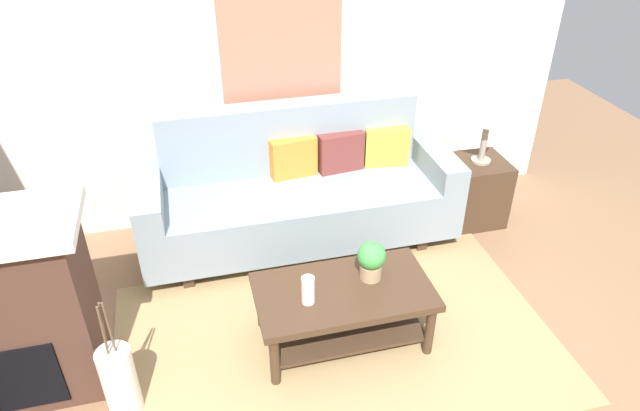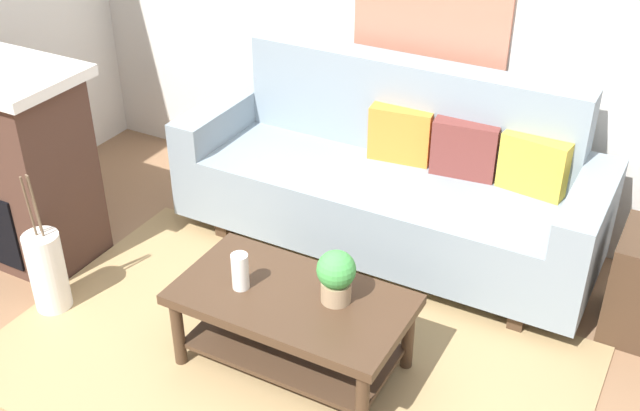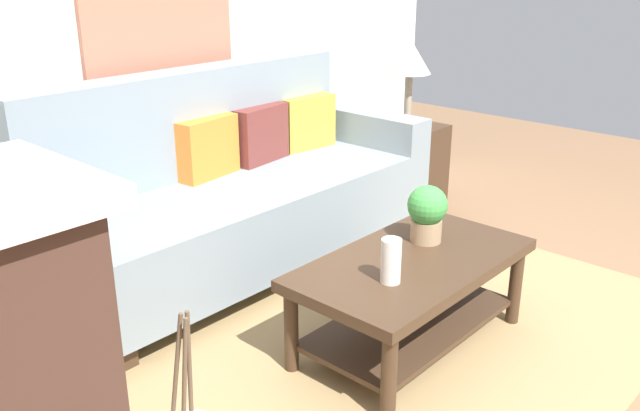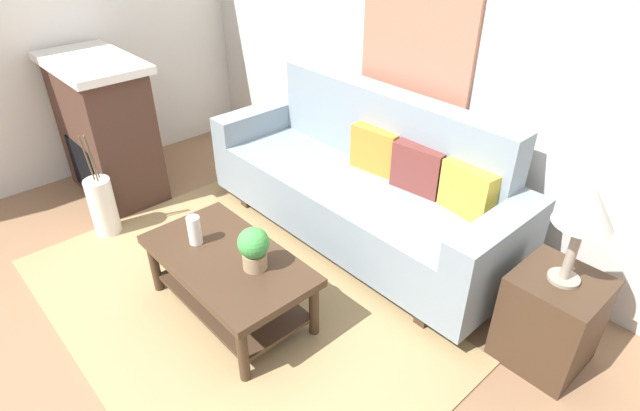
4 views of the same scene
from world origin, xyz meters
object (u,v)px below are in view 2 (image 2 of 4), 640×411
throw_pillow_maroon (465,149)px  floor_vase (48,272)px  tabletop_vase (240,271)px  throw_pillow_mustard (534,165)px  fireplace (7,162)px  coffee_table (292,315)px  potted_plant_tabletop (336,275)px  couch (390,182)px  throw_pillow_orange (401,135)px

throw_pillow_maroon → floor_vase: (-1.71, -1.53, -0.45)m
tabletop_vase → throw_pillow_maroon: bearing=66.6°
throw_pillow_mustard → tabletop_vase: bearing=-125.5°
throw_pillow_maroon → tabletop_vase: size_ratio=1.96×
tabletop_vase → fireplace: size_ratio=0.16×
throw_pillow_maroon → tabletop_vase: (-0.59, -1.37, -0.16)m
coffee_table → fireplace: size_ratio=0.95×
potted_plant_tabletop → floor_vase: potted_plant_tabletop is taller
tabletop_vase → couch: bearing=80.6°
throw_pillow_mustard → throw_pillow_maroon: bearing=180.0°
throw_pillow_maroon → potted_plant_tabletop: 1.26m
throw_pillow_maroon → potted_plant_tabletop: size_ratio=1.37×
couch → throw_pillow_orange: size_ratio=6.74×
floor_vase → throw_pillow_mustard: bearing=36.2°
potted_plant_tabletop → throw_pillow_maroon: bearing=82.8°
fireplace → floor_vase: (0.56, -0.34, -0.36)m
throw_pillow_maroon → coffee_table: (-0.35, -1.31, -0.37)m
floor_vase → fireplace: bearing=148.7°
couch → tabletop_vase: bearing=-99.4°
throw_pillow_mustard → potted_plant_tabletop: bearing=-113.5°
floor_vase → potted_plant_tabletop: bearing=10.6°
coffee_table → fireplace: bearing=176.5°
coffee_table → tabletop_vase: bearing=-166.1°
couch → coffee_table: size_ratio=2.21×
coffee_table → floor_vase: size_ratio=2.38×
throw_pillow_maroon → potted_plant_tabletop: (-0.16, -1.24, -0.11)m
throw_pillow_maroon → coffee_table: throw_pillow_maroon is taller
tabletop_vase → floor_vase: size_ratio=0.40×
fireplace → potted_plant_tabletop: bearing=-1.4°
throw_pillow_maroon → floor_vase: throw_pillow_maroon is taller
throw_pillow_orange → coffee_table: bearing=-88.5°
coffee_table → throw_pillow_mustard: bearing=60.6°
throw_pillow_maroon → throw_pillow_mustard: same height
couch → fireplace: bearing=-150.5°
couch → throw_pillow_maroon: size_ratio=6.74×
coffee_table → potted_plant_tabletop: bearing=18.8°
throw_pillow_orange → throw_pillow_mustard: 0.77m
potted_plant_tabletop → coffee_table: bearing=-161.2°
coffee_table → tabletop_vase: size_ratio=6.00×
couch → throw_pillow_mustard: (0.77, 0.12, 0.25)m
throw_pillow_orange → throw_pillow_mustard: size_ratio=1.00×
couch → floor_vase: 1.94m
throw_pillow_mustard → floor_vase: (-2.09, -1.53, -0.45)m
tabletop_vase → potted_plant_tabletop: bearing=16.1°
throw_pillow_maroon → tabletop_vase: 1.50m
throw_pillow_maroon → floor_vase: bearing=-138.1°
potted_plant_tabletop → floor_vase: bearing=-169.4°
throw_pillow_maroon → throw_pillow_mustard: (0.39, 0.00, 0.00)m
throw_pillow_mustard → fireplace: bearing=-155.8°
coffee_table → floor_vase: 1.38m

